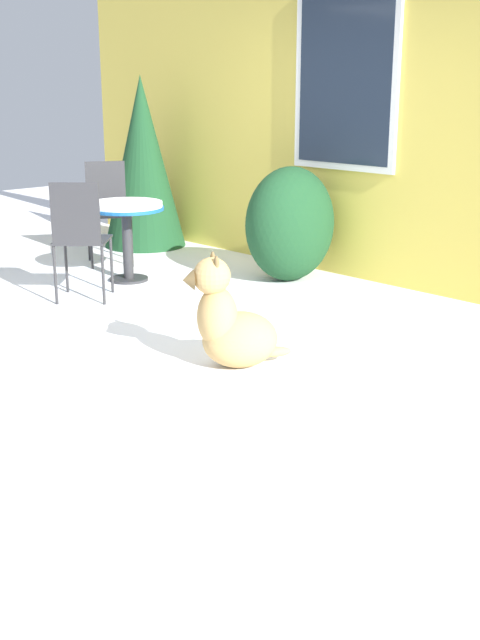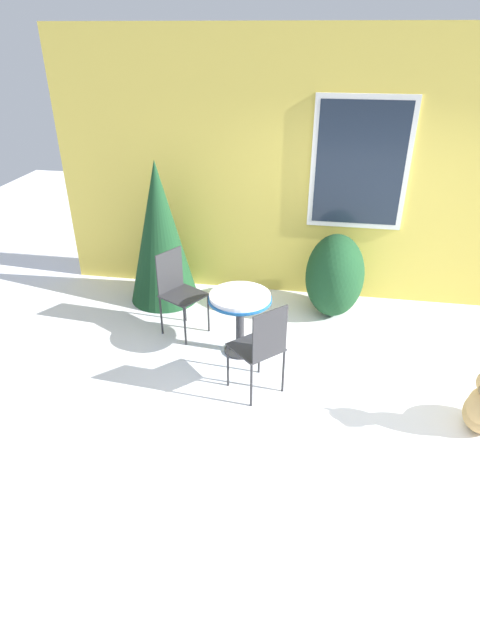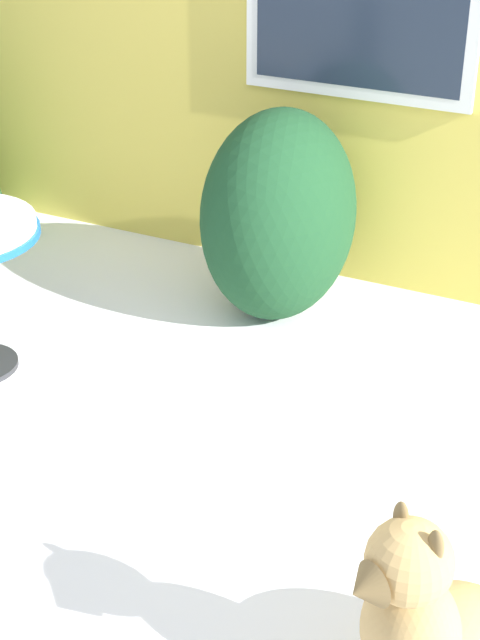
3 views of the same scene
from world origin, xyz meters
The scene contains 7 objects.
ground_plane centered at (0.00, 0.00, 0.00)m, with size 16.00×16.00×0.00m, color white.
house_wall centered at (-0.01, 2.20, 1.64)m, with size 8.00×0.10×3.26m.
shrub_left centered at (-0.31, 1.66, 0.52)m, with size 0.72×0.90×1.04m.
evergreen_bush centered at (-2.54, 1.68, 0.92)m, with size 0.90×0.90×1.84m.
patio_table centered at (-1.31, 0.56, 0.59)m, with size 0.69×0.69×0.73m.
patio_chair_near_table centered at (-2.10, 0.89, 0.56)m, with size 0.59×0.59×1.00m.
patio_chair_far_side centered at (-0.99, -0.14, 0.56)m, with size 0.61×0.61×1.00m.
Camera 2 is at (-0.51, -4.10, 3.17)m, focal length 28.00 mm.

